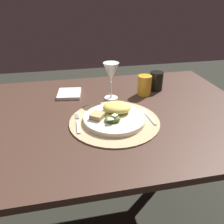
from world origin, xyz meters
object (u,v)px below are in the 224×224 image
fork (78,124)px  dark_tumbler (156,81)px  napkin (69,94)px  spoon (147,114)px  wine_glass (111,74)px  dinner_plate (115,119)px  dining_table (93,134)px  amber_tumbler (144,85)px

fork → dark_tumbler: size_ratio=1.62×
dark_tumbler → napkin: bearing=177.2°
spoon → napkin: 0.42m
napkin → wine_glass: 0.25m
dinner_plate → fork: bearing=178.7°
dinner_plate → spoon: size_ratio=1.79×
dinner_plate → spoon: bearing=10.1°
dining_table → dark_tumbler: bearing=27.9°
dining_table → spoon: size_ratio=10.22×
fork → napkin: (-0.02, 0.31, -0.00)m
dinner_plate → wine_glass: bearing=82.0°
amber_tumbler → wine_glass: bearing=-176.8°
napkin → wine_glass: size_ratio=0.71×
spoon → dark_tumbler: bearing=61.6°
dining_table → amber_tumbler: 0.36m
wine_glass → dark_tumbler: size_ratio=1.82×
dining_table → wine_glass: (0.11, 0.14, 0.24)m
dining_table → fork: size_ratio=9.03×
fork → wine_glass: size_ratio=0.89×
amber_tumbler → napkin: bearing=169.4°
napkin → dark_tumbler: dark_tumbler is taller
dinner_plate → spoon: 0.15m
wine_glass → fork: bearing=-128.3°
dining_table → fork: bearing=-126.6°
dinner_plate → wine_glass: 0.26m
dinner_plate → napkin: size_ratio=1.99×
fork → spoon: 0.29m
napkin → dark_tumbler: (0.45, -0.02, 0.04)m
fork → amber_tumbler: bearing=33.9°
dining_table → napkin: 0.26m
dining_table → dark_tumbler: size_ratio=14.59×
dinner_plate → spoon: dinner_plate is taller
fork → amber_tumbler: 0.43m
fork → napkin: napkin is taller
fork → wine_glass: wine_glass is taller
dinner_plate → napkin: bearing=118.5°
spoon → wine_glass: size_ratio=0.78×
amber_tumbler → spoon: bearing=-105.6°
amber_tumbler → dark_tumbler: bearing=30.2°
dining_table → fork: fork is taller
spoon → dark_tumbler: size_ratio=1.43×
napkin → amber_tumbler: size_ratio=1.26×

